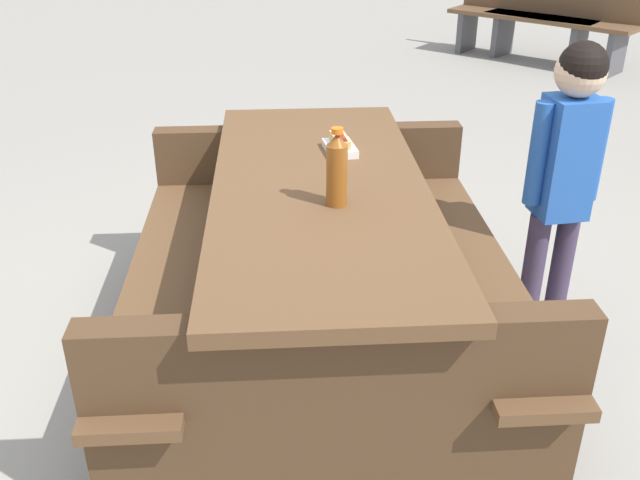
# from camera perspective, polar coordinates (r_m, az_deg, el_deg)

# --- Properties ---
(ground_plane) EXTENTS (30.00, 30.00, 0.00)m
(ground_plane) POSITION_cam_1_polar(r_m,az_deg,el_deg) (2.90, -0.00, -9.22)
(ground_plane) COLOR gray
(ground_plane) RESTS_ON ground
(picnic_table) EXTENTS (1.95, 1.60, 0.75)m
(picnic_table) POSITION_cam_1_polar(r_m,az_deg,el_deg) (2.66, -0.00, -1.53)
(picnic_table) COLOR brown
(picnic_table) RESTS_ON ground
(soda_bottle) EXTENTS (0.07, 0.07, 0.27)m
(soda_bottle) POSITION_cam_1_polar(r_m,az_deg,el_deg) (2.32, 1.36, 5.65)
(soda_bottle) COLOR brown
(soda_bottle) RESTS_ON picnic_table
(hotdog_tray) EXTENTS (0.18, 0.11, 0.08)m
(hotdog_tray) POSITION_cam_1_polar(r_m,az_deg,el_deg) (2.82, 1.62, 7.67)
(hotdog_tray) COLOR white
(hotdog_tray) RESTS_ON picnic_table
(child_in_coat) EXTENTS (0.19, 0.30, 1.22)m
(child_in_coat) POSITION_cam_1_polar(r_m,az_deg,el_deg) (2.83, 19.08, 6.17)
(child_in_coat) COLOR #3F334C
(child_in_coat) RESTS_ON ground
(park_bench_near) EXTENTS (1.44, 1.22, 0.85)m
(park_bench_near) POSITION_cam_1_polar(r_m,az_deg,el_deg) (7.70, 18.92, 16.51)
(park_bench_near) COLOR brown
(park_bench_near) RESTS_ON ground
(park_bench_mid) EXTENTS (1.39, 1.30, 0.85)m
(park_bench_mid) POSITION_cam_1_polar(r_m,az_deg,el_deg) (7.84, 16.16, 17.07)
(park_bench_mid) COLOR brown
(park_bench_mid) RESTS_ON ground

